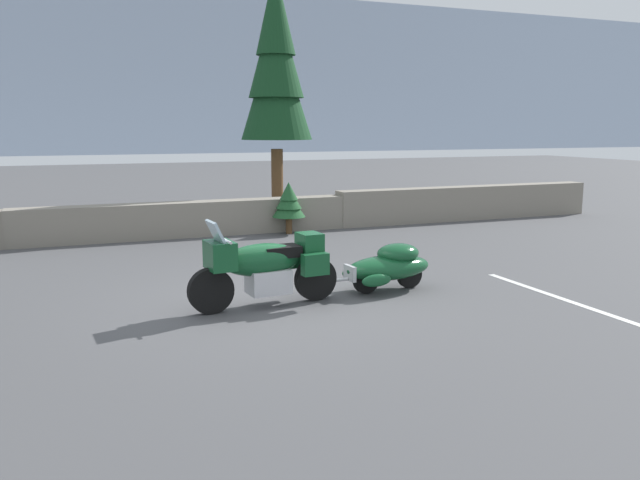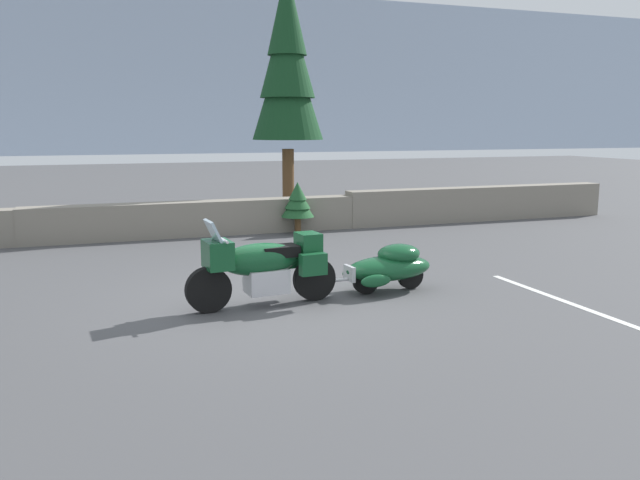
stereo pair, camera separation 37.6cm
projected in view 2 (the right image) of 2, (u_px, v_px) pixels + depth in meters
name	position (u px, v px, depth m)	size (l,w,h in m)	color
ground_plane	(264.00, 302.00, 9.75)	(80.00, 80.00, 0.00)	#4C4C4F
stone_guard_wall	(207.00, 217.00, 15.75)	(24.00, 0.62, 0.95)	gray
distant_ridgeline	(102.00, 91.00, 97.86)	(240.00, 80.00, 16.00)	#99A8BF
touring_motorcycle	(263.00, 265.00, 9.44)	(2.31, 0.85, 1.33)	black
car_shaped_trailer	(389.00, 266.00, 10.35)	(2.22, 0.84, 0.76)	black
pine_tree_tall	(287.00, 63.00, 17.83)	(2.00, 2.00, 6.96)	brown
pine_sapling_near	(298.00, 201.00, 15.94)	(0.82, 0.82, 1.28)	brown
parking_stripe_marker	(565.00, 301.00, 9.79)	(0.12, 3.60, 0.01)	silver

